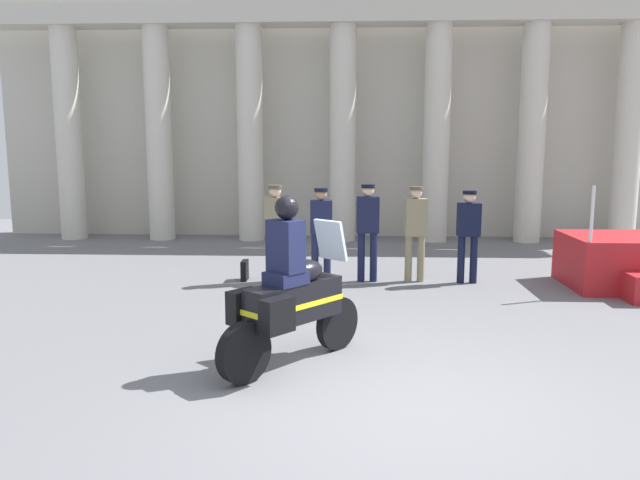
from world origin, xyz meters
TOP-DOWN VIEW (x-y plane):
  - ground_plane at (0.00, 0.00)m, footprint 28.00×28.00m
  - colonnade_backdrop at (-0.66, 10.57)m, footprint 18.10×1.50m
  - officer_in_row_0 at (-1.79, 5.16)m, footprint 0.40×0.26m
  - officer_in_row_1 at (-0.99, 5.28)m, footprint 0.40×0.26m
  - officer_in_row_2 at (-0.16, 5.26)m, footprint 0.40×0.26m
  - officer_in_row_3 at (0.68, 5.30)m, footprint 0.40×0.26m
  - officer_in_row_4 at (1.60, 5.22)m, footprint 0.40×0.26m
  - motorcycle_with_rider at (-1.14, 0.94)m, footprint 1.44×1.67m
  - briefcase_on_ground at (-2.37, 5.26)m, footprint 0.10×0.32m

SIDE VIEW (x-z plane):
  - ground_plane at x=0.00m, z-range 0.00..0.00m
  - briefcase_on_ground at x=-2.37m, z-range 0.00..0.36m
  - motorcycle_with_rider at x=-1.14m, z-range -0.16..1.74m
  - officer_in_row_4 at x=1.60m, z-range 0.15..1.78m
  - officer_in_row_1 at x=-0.99m, z-range 0.15..1.82m
  - officer_in_row_3 at x=0.68m, z-range 0.15..1.85m
  - officer_in_row_0 at x=-1.79m, z-range 0.16..1.88m
  - officer_in_row_2 at x=-0.16m, z-range 0.16..1.89m
  - colonnade_backdrop at x=-0.66m, z-range 0.21..6.39m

